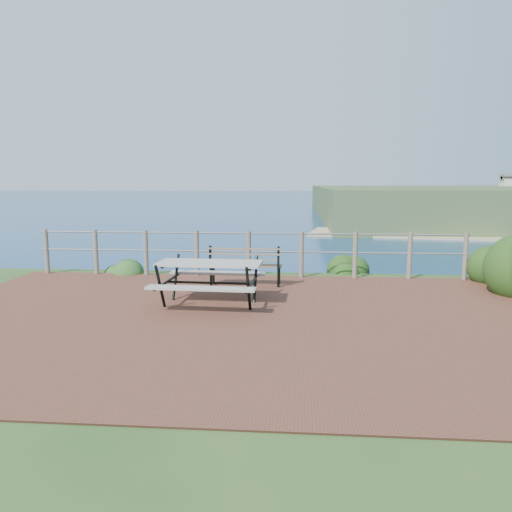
% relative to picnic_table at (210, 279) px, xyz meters
% --- Properties ---
extents(ground, '(10.00, 7.00, 0.12)m').
position_rel_picnic_table_xyz_m(ground, '(0.40, -0.75, -0.47)').
color(ground, brown).
rests_on(ground, ground).
extents(ocean, '(1200.00, 1200.00, 0.00)m').
position_rel_picnic_table_xyz_m(ocean, '(0.40, 199.25, -0.47)').
color(ocean, navy).
rests_on(ocean, ground).
extents(safety_railing, '(9.40, 0.10, 1.00)m').
position_rel_picnic_table_xyz_m(safety_railing, '(0.40, 2.60, 0.11)').
color(safety_railing, '#6B5B4C').
rests_on(safety_railing, ground).
extents(picnic_table, '(1.75, 1.50, 0.73)m').
position_rel_picnic_table_xyz_m(picnic_table, '(0.00, 0.00, 0.00)').
color(picnic_table, '#A19A90').
rests_on(picnic_table, ground).
extents(park_bench, '(1.46, 0.38, 0.82)m').
position_rel_picnic_table_xyz_m(park_bench, '(0.43, 1.65, 0.08)').
color(park_bench, brown).
rests_on(park_bench, ground).
extents(shrub_right_edge, '(1.02, 1.02, 1.46)m').
position_rel_picnic_table_xyz_m(shrub_right_edge, '(5.74, 2.49, -0.47)').
color(shrub_right_edge, '#1D4314').
rests_on(shrub_right_edge, ground).
extents(shrub_lip_west, '(0.77, 0.77, 0.51)m').
position_rel_picnic_table_xyz_m(shrub_lip_west, '(-2.55, 2.87, -0.47)').
color(shrub_lip_west, '#1F5220').
rests_on(shrub_lip_west, ground).
extents(shrub_lip_east, '(0.78, 0.78, 0.53)m').
position_rel_picnic_table_xyz_m(shrub_lip_east, '(2.66, 3.43, -0.47)').
color(shrub_lip_east, '#1D4314').
rests_on(shrub_lip_east, ground).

